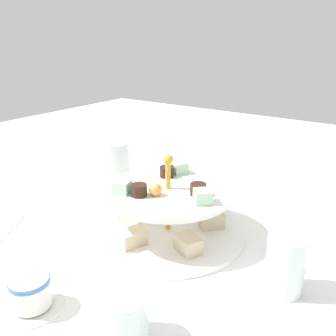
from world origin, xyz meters
TOP-DOWN VIEW (x-y plane):
  - ground_plane at (0.00, 0.00)m, footprint 2.40×2.40m
  - tiered_serving_stand at (0.00, 0.00)m, footprint 0.31×0.31m
  - water_glass_tall_right at (0.25, -0.12)m, footprint 0.07×0.07m
  - water_glass_short_left at (-0.11, 0.26)m, footprint 0.06×0.06m
  - teacup_with_saucer at (0.04, 0.29)m, footprint 0.09×0.09m
  - butter_knife_left at (-0.09, -0.31)m, footprint 0.17×0.05m
  - butter_knife_right at (0.26, 0.20)m, footprint 0.10×0.15m
  - water_glass_mid_back at (-0.25, 0.04)m, footprint 0.06×0.06m

SIDE VIEW (x-z plane):
  - ground_plane at x=0.00m, z-range 0.00..0.00m
  - butter_knife_left at x=-0.09m, z-range 0.00..0.00m
  - butter_knife_right at x=0.26m, z-range 0.00..0.00m
  - teacup_with_saucer at x=0.04m, z-range 0.00..0.05m
  - water_glass_short_left at x=-0.11m, z-range 0.00..0.07m
  - tiered_serving_stand at x=0.00m, z-range -0.04..0.13m
  - water_glass_mid_back at x=-0.25m, z-range 0.00..0.10m
  - water_glass_tall_right at x=0.25m, z-range 0.00..0.12m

